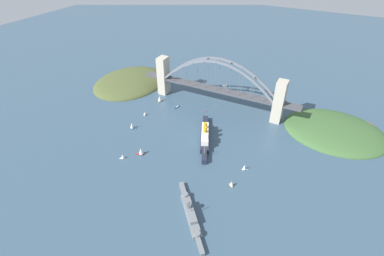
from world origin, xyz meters
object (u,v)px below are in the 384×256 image
(small_boat_1, at_px, (145,114))
(small_boat_7, at_px, (141,151))
(ocean_liner, at_px, (205,136))
(harbor_arch_bridge, at_px, (217,87))
(naval_cruiser, at_px, (191,213))
(small_boat_4, at_px, (244,167))
(small_boat_2, at_px, (132,126))
(small_boat_3, at_px, (177,107))
(seaplane_taxiing_near_bridge, at_px, (226,85))
(small_boat_6, at_px, (160,99))
(small_boat_5, at_px, (123,157))
(small_boat_0, at_px, (232,184))
(channel_marker_buoy, at_px, (205,111))

(small_boat_1, relative_size, small_boat_7, 0.62)
(ocean_liner, bearing_deg, harbor_arch_bridge, -76.00)
(naval_cruiser, relative_size, small_boat_4, 8.26)
(naval_cruiser, xyz_separation_m, small_boat_1, (140.21, -127.54, -0.05))
(small_boat_2, xyz_separation_m, small_boat_3, (-27.31, -76.18, -3.99))
(seaplane_taxiing_near_bridge, bearing_deg, harbor_arch_bridge, 98.44)
(small_boat_2, xyz_separation_m, small_boat_4, (-161.76, 8.76, -0.92))
(small_boat_6, bearing_deg, harbor_arch_bridge, -161.30)
(harbor_arch_bridge, distance_m, ocean_liner, 92.09)
(small_boat_2, distance_m, small_boat_7, 57.93)
(ocean_liner, distance_m, small_boat_7, 83.14)
(naval_cruiser, xyz_separation_m, seaplane_taxiing_near_bridge, (69.21, -266.17, -0.83))
(ocean_liner, bearing_deg, small_boat_3, -37.23)
(seaplane_taxiing_near_bridge, xyz_separation_m, small_boat_2, (67.36, 173.82, 2.40))
(small_boat_2, relative_size, small_boat_4, 1.27)
(naval_cruiser, relative_size, small_boat_5, 9.93)
(small_boat_1, xyz_separation_m, small_boat_7, (-46.17, 74.54, 1.85))
(small_boat_1, distance_m, small_boat_7, 87.70)
(small_boat_0, bearing_deg, small_boat_2, -13.89)
(ocean_liner, distance_m, small_boat_1, 103.09)
(naval_cruiser, xyz_separation_m, channel_marker_buoy, (65.79, -175.96, -2.02))
(small_boat_7, bearing_deg, small_boat_5, 47.49)
(small_boat_2, height_order, small_boat_5, small_boat_2)
(small_boat_0, relative_size, small_boat_4, 1.00)
(small_boat_1, height_order, small_boat_6, small_boat_6)
(small_boat_6, relative_size, channel_marker_buoy, 3.81)
(small_boat_0, bearing_deg, channel_marker_buoy, -54.62)
(ocean_liner, height_order, naval_cruiser, ocean_liner)
(seaplane_taxiing_near_bridge, bearing_deg, small_boat_5, 80.17)
(small_boat_0, bearing_deg, seaplane_taxiing_near_bridge, -66.96)
(naval_cruiser, height_order, small_boat_0, naval_cruiser)
(small_boat_1, bearing_deg, small_boat_6, -87.00)
(small_boat_4, xyz_separation_m, small_boat_5, (134.17, 46.87, -0.65))
(small_boat_1, bearing_deg, small_boat_2, 95.93)
(small_boat_4, bearing_deg, harbor_arch_bridge, -54.05)
(seaplane_taxiing_near_bridge, height_order, small_boat_6, small_boat_6)
(small_boat_0, xyz_separation_m, small_boat_1, (161.52, -74.21, -0.64))
(ocean_liner, relative_size, naval_cruiser, 1.34)
(small_boat_2, relative_size, small_boat_5, 1.53)
(small_boat_5, bearing_deg, small_boat_0, -172.74)
(small_boat_5, distance_m, channel_marker_buoy, 145.79)
(small_boat_3, distance_m, small_boat_7, 116.61)
(channel_marker_buoy, bearing_deg, small_boat_3, 9.70)
(seaplane_taxiing_near_bridge, height_order, small_boat_2, small_boat_2)
(small_boat_4, bearing_deg, small_boat_3, -32.28)
(seaplane_taxiing_near_bridge, relative_size, small_boat_0, 1.25)
(ocean_liner, xyz_separation_m, channel_marker_buoy, (27.78, -61.55, -4.98))
(small_boat_1, relative_size, small_boat_5, 1.00)
(small_boat_4, bearing_deg, channel_marker_buoy, -45.43)
(harbor_arch_bridge, bearing_deg, small_boat_0, 118.78)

